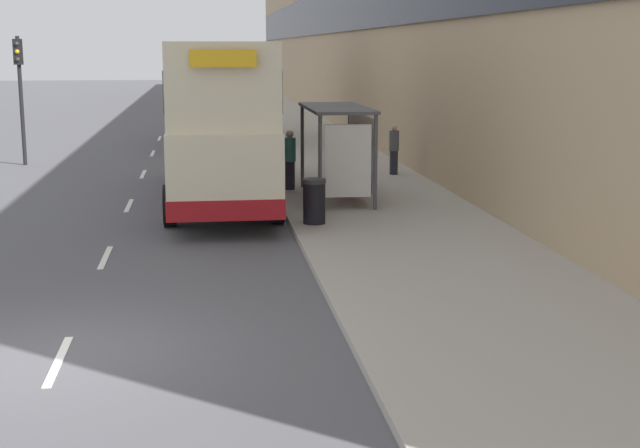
{
  "coord_description": "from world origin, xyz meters",
  "views": [
    {
      "loc": [
        2.01,
        -12.05,
        4.16
      ],
      "look_at": [
        5.94,
        17.69,
        -1.77
      ],
      "focal_mm": 50.0,
      "sensor_mm": 36.0,
      "label": 1
    }
  ],
  "objects_px": {
    "bus_shelter": "(344,135)",
    "pedestrian_1": "(394,149)",
    "pedestrian_at_shelter": "(290,159)",
    "double_decker_bus_near": "(219,118)",
    "car_0": "(218,109)",
    "double_decker_bus_ahead": "(214,92)",
    "traffic_light_far_kerb": "(20,79)",
    "litter_bin": "(314,201)"
  },
  "relations": [
    {
      "from": "bus_shelter",
      "to": "car_0",
      "type": "xyz_separation_m",
      "value": [
        -2.85,
        26.5,
        -1.01
      ]
    },
    {
      "from": "double_decker_bus_ahead",
      "to": "double_decker_bus_near",
      "type": "bearing_deg",
      "value": -90.31
    },
    {
      "from": "pedestrian_at_shelter",
      "to": "pedestrian_1",
      "type": "distance_m",
      "value": 4.52
    },
    {
      "from": "bus_shelter",
      "to": "traffic_light_far_kerb",
      "type": "bearing_deg",
      "value": 136.27
    },
    {
      "from": "car_0",
      "to": "pedestrian_at_shelter",
      "type": "height_order",
      "value": "pedestrian_at_shelter"
    },
    {
      "from": "double_decker_bus_near",
      "to": "car_0",
      "type": "relative_size",
      "value": 2.78
    },
    {
      "from": "litter_bin",
      "to": "traffic_light_far_kerb",
      "type": "height_order",
      "value": "traffic_light_far_kerb"
    },
    {
      "from": "double_decker_bus_ahead",
      "to": "litter_bin",
      "type": "height_order",
      "value": "double_decker_bus_ahead"
    },
    {
      "from": "pedestrian_1",
      "to": "traffic_light_far_kerb",
      "type": "bearing_deg",
      "value": 157.75
    },
    {
      "from": "double_decker_bus_ahead",
      "to": "traffic_light_far_kerb",
      "type": "xyz_separation_m",
      "value": [
        -6.96,
        -6.67,
        0.81
      ]
    },
    {
      "from": "car_0",
      "to": "double_decker_bus_near",
      "type": "bearing_deg",
      "value": -91.01
    },
    {
      "from": "traffic_light_far_kerb",
      "to": "bus_shelter",
      "type": "bearing_deg",
      "value": -43.73
    },
    {
      "from": "litter_bin",
      "to": "double_decker_bus_ahead",
      "type": "bearing_deg",
      "value": 95.79
    },
    {
      "from": "double_decker_bus_near",
      "to": "pedestrian_1",
      "type": "bearing_deg",
      "value": 32.42
    },
    {
      "from": "pedestrian_at_shelter",
      "to": "double_decker_bus_near",
      "type": "bearing_deg",
      "value": -155.53
    },
    {
      "from": "bus_shelter",
      "to": "traffic_light_far_kerb",
      "type": "height_order",
      "value": "traffic_light_far_kerb"
    },
    {
      "from": "litter_bin",
      "to": "bus_shelter",
      "type": "bearing_deg",
      "value": 69.3
    },
    {
      "from": "bus_shelter",
      "to": "car_0",
      "type": "relative_size",
      "value": 1.04
    },
    {
      "from": "bus_shelter",
      "to": "litter_bin",
      "type": "relative_size",
      "value": 4.0
    },
    {
      "from": "double_decker_bus_ahead",
      "to": "pedestrian_at_shelter",
      "type": "height_order",
      "value": "double_decker_bus_ahead"
    },
    {
      "from": "double_decker_bus_ahead",
      "to": "pedestrian_1",
      "type": "relative_size",
      "value": 6.21
    },
    {
      "from": "bus_shelter",
      "to": "double_decker_bus_ahead",
      "type": "relative_size",
      "value": 0.42
    },
    {
      "from": "bus_shelter",
      "to": "car_0",
      "type": "distance_m",
      "value": 26.67
    },
    {
      "from": "double_decker_bus_near",
      "to": "pedestrian_at_shelter",
      "type": "relative_size",
      "value": 6.5
    },
    {
      "from": "car_0",
      "to": "pedestrian_1",
      "type": "height_order",
      "value": "pedestrian_1"
    },
    {
      "from": "bus_shelter",
      "to": "traffic_light_far_kerb",
      "type": "xyz_separation_m",
      "value": [
        -10.17,
        9.73,
        1.22
      ]
    },
    {
      "from": "litter_bin",
      "to": "traffic_light_far_kerb",
      "type": "xyz_separation_m",
      "value": [
        -8.95,
        12.97,
        2.43
      ]
    },
    {
      "from": "bus_shelter",
      "to": "pedestrian_at_shelter",
      "type": "relative_size",
      "value": 2.44
    },
    {
      "from": "bus_shelter",
      "to": "pedestrian_1",
      "type": "distance_m",
      "value": 5.25
    },
    {
      "from": "litter_bin",
      "to": "pedestrian_at_shelter",
      "type": "bearing_deg",
      "value": 90.64
    },
    {
      "from": "bus_shelter",
      "to": "pedestrian_at_shelter",
      "type": "xyz_separation_m",
      "value": [
        -1.28,
        1.93,
        -0.86
      ]
    },
    {
      "from": "litter_bin",
      "to": "pedestrian_1",
      "type": "bearing_deg",
      "value": 65.44
    },
    {
      "from": "bus_shelter",
      "to": "pedestrian_at_shelter",
      "type": "bearing_deg",
      "value": 123.57
    },
    {
      "from": "double_decker_bus_near",
      "to": "litter_bin",
      "type": "bearing_deg",
      "value": -63.95
    },
    {
      "from": "pedestrian_at_shelter",
      "to": "double_decker_bus_ahead",
      "type": "bearing_deg",
      "value": 97.61
    },
    {
      "from": "double_decker_bus_ahead",
      "to": "traffic_light_far_kerb",
      "type": "bearing_deg",
      "value": -136.21
    },
    {
      "from": "litter_bin",
      "to": "car_0",
      "type": "bearing_deg",
      "value": 93.13
    },
    {
      "from": "double_decker_bus_near",
      "to": "car_0",
      "type": "height_order",
      "value": "double_decker_bus_near"
    },
    {
      "from": "double_decker_bus_ahead",
      "to": "car_0",
      "type": "bearing_deg",
      "value": 87.92
    },
    {
      "from": "double_decker_bus_near",
      "to": "traffic_light_far_kerb",
      "type": "xyz_separation_m",
      "value": [
        -6.88,
        8.72,
        0.81
      ]
    },
    {
      "from": "bus_shelter",
      "to": "pedestrian_1",
      "type": "height_order",
      "value": "bus_shelter"
    },
    {
      "from": "double_decker_bus_near",
      "to": "litter_bin",
      "type": "relative_size",
      "value": 10.65
    }
  ]
}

